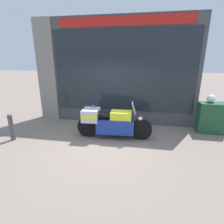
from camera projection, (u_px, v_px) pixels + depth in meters
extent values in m
plane|color=gray|center=(104.00, 142.00, 5.41)|extent=(60.00, 60.00, 0.00)
cube|color=#424247|center=(115.00, 72.00, 6.71)|extent=(6.20, 0.40, 3.96)
cube|color=gray|center=(49.00, 71.00, 7.19)|extent=(0.75, 0.55, 3.96)
cube|color=#1E262D|center=(123.00, 72.00, 6.43)|extent=(5.22, 0.02, 2.96)
cube|color=red|center=(124.00, 21.00, 5.93)|extent=(4.70, 0.03, 0.32)
cube|color=slate|center=(122.00, 115.00, 7.17)|extent=(5.00, 0.30, 0.55)
cube|color=silver|center=(122.00, 94.00, 7.05)|extent=(5.00, 0.02, 1.19)
cube|color=beige|center=(122.00, 79.00, 6.74)|extent=(5.00, 0.30, 0.02)
cube|color=maroon|center=(83.00, 78.00, 7.00)|extent=(0.18, 0.04, 0.06)
cube|color=navy|center=(122.00, 78.00, 6.73)|extent=(0.18, 0.04, 0.06)
cube|color=#B7B2A8|center=(164.00, 79.00, 6.47)|extent=(0.18, 0.04, 0.06)
cube|color=#2866B7|center=(93.00, 104.00, 7.18)|extent=(0.19, 0.03, 0.27)
cube|color=orange|center=(151.00, 107.00, 6.79)|extent=(0.19, 0.02, 0.27)
cylinder|color=black|center=(141.00, 129.00, 5.55)|extent=(0.68, 0.17, 0.67)
cylinder|color=black|center=(88.00, 127.00, 5.77)|extent=(0.68, 0.17, 0.67)
cube|color=navy|center=(115.00, 126.00, 5.63)|extent=(1.21, 0.54, 0.47)
cube|color=yellow|center=(121.00, 116.00, 5.50)|extent=(0.67, 0.47, 0.28)
cube|color=black|center=(107.00, 114.00, 5.55)|extent=(0.71, 0.40, 0.10)
cube|color=#B7B7BC|center=(91.00, 115.00, 5.63)|extent=(0.54, 0.62, 0.38)
cube|color=yellow|center=(91.00, 115.00, 5.63)|extent=(0.49, 0.63, 0.11)
cube|color=#B2BCC6|center=(134.00, 108.00, 5.37)|extent=(0.15, 0.35, 0.34)
sphere|color=white|center=(140.00, 119.00, 5.45)|extent=(0.14, 0.14, 0.14)
sphere|color=blue|center=(93.00, 106.00, 5.54)|extent=(0.09, 0.09, 0.09)
cube|color=#1E4C2D|center=(211.00, 118.00, 6.04)|extent=(0.89, 0.50, 1.06)
sphere|color=white|center=(211.00, 99.00, 5.91)|extent=(0.27, 0.27, 0.27)
cylinder|color=#47474C|center=(12.00, 129.00, 5.49)|extent=(0.14, 0.14, 0.75)
sphere|color=#47474C|center=(9.00, 116.00, 5.37)|extent=(0.15, 0.15, 0.15)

